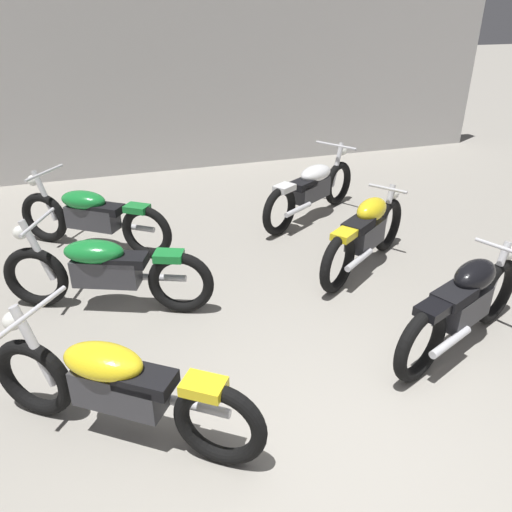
% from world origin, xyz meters
% --- Properties ---
extents(ground_plane, '(60.00, 60.00, 0.00)m').
position_xyz_m(ground_plane, '(0.00, 0.00, 0.00)').
color(ground_plane, gray).
extents(back_wall, '(12.96, 0.24, 3.60)m').
position_xyz_m(back_wall, '(0.00, 7.29, 1.80)').
color(back_wall, '#BCBAB7').
rests_on(back_wall, ground).
extents(motorcycle_left_row_0, '(1.81, 1.38, 0.97)m').
position_xyz_m(motorcycle_left_row_0, '(-1.50, 0.81, 0.45)').
color(motorcycle_left_row_0, black).
rests_on(motorcycle_left_row_0, ground).
extents(motorcycle_left_row_1, '(2.04, 1.03, 0.97)m').
position_xyz_m(motorcycle_left_row_1, '(-1.47, 2.61, 0.45)').
color(motorcycle_left_row_1, black).
rests_on(motorcycle_left_row_1, ground).
extents(motorcycle_left_row_2, '(1.81, 1.38, 0.97)m').
position_xyz_m(motorcycle_left_row_2, '(-1.54, 4.12, 0.45)').
color(motorcycle_left_row_2, black).
rests_on(motorcycle_left_row_2, ground).
extents(motorcycle_right_row_0, '(1.86, 0.86, 0.88)m').
position_xyz_m(motorcycle_right_row_0, '(1.52, 0.93, 0.46)').
color(motorcycle_right_row_0, black).
rests_on(motorcycle_right_row_0, ground).
extents(motorcycle_right_row_1, '(1.68, 1.21, 0.88)m').
position_xyz_m(motorcycle_right_row_1, '(1.46, 2.57, 0.46)').
color(motorcycle_right_row_1, black).
rests_on(motorcycle_right_row_1, ground).
extents(motorcycle_right_row_2, '(1.90, 1.24, 0.97)m').
position_xyz_m(motorcycle_right_row_2, '(1.50, 4.21, 0.45)').
color(motorcycle_right_row_2, black).
rests_on(motorcycle_right_row_2, ground).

